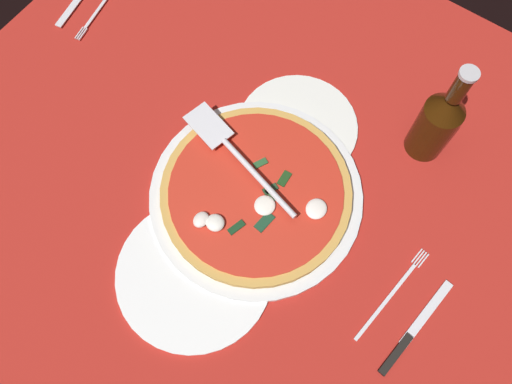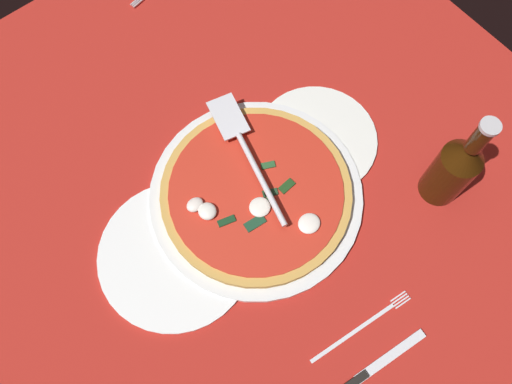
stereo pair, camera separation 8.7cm
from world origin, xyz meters
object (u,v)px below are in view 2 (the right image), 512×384
dinner_plate_left (316,139)px  place_setting_far (364,351)px  pizza_server (247,153)px  beer_bottle (454,168)px  pizza (256,193)px  dinner_plate_right (175,255)px

dinner_plate_left → place_setting_far: size_ratio=1.00×
pizza_server → place_setting_far: pizza_server is taller
dinner_plate_left → beer_bottle: (-9.98, 20.29, 8.20)cm
pizza → place_setting_far: pizza is taller
pizza_server → dinner_plate_right: bearing=119.7°
pizza → place_setting_far: (3.22, 30.25, -1.88)cm
place_setting_far → dinner_plate_right: bearing=120.3°
dinner_plate_left → pizza_server: 13.96cm
dinner_plate_right → pizza: (-16.75, 0.41, 1.73)cm
pizza → beer_bottle: size_ratio=1.43×
beer_bottle → pizza: bearing=-36.2°
pizza → dinner_plate_right: bearing=-1.4°
pizza_server → place_setting_far: size_ratio=1.21×
dinner_plate_right → pizza_server: bearing=-164.6°
dinner_plate_left → place_setting_far: bearing=59.7°
dinner_plate_left → dinner_plate_right: same height
beer_bottle → pizza_server: bearing=-47.2°
dinner_plate_left → pizza_server: (12.63, -4.15, 4.25)cm
place_setting_far → beer_bottle: (-28.64, -11.63, 8.35)cm
place_setting_far → beer_bottle: bearing=28.6°
dinner_plate_left → place_setting_far: (18.66, 31.92, -0.15)cm
dinner_plate_right → beer_bottle: size_ratio=1.13×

